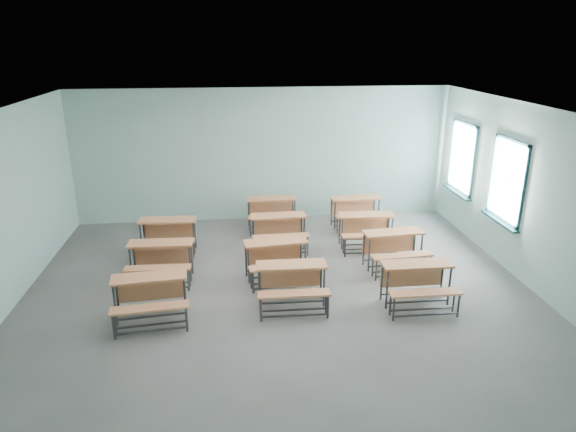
% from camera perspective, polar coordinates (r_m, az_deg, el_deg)
% --- Properties ---
extents(room, '(9.04, 8.04, 3.24)m').
position_cam_1_polar(room, '(8.67, -0.45, 1.16)').
color(room, slate).
rests_on(room, ground).
extents(desk_unit_r0c0, '(1.24, 0.90, 0.73)m').
position_cam_1_polar(desk_unit_r0c0, '(8.44, -15.09, -8.23)').
color(desk_unit_r0c0, '#CA7649').
rests_on(desk_unit_r0c0, ground).
extents(desk_unit_r0c1, '(1.18, 0.80, 0.73)m').
position_cam_1_polar(desk_unit_r0c1, '(8.57, 0.43, -7.08)').
color(desk_unit_r0c1, '#CA7649').
rests_on(desk_unit_r0c1, ground).
extents(desk_unit_r0c2, '(1.17, 0.79, 0.73)m').
position_cam_1_polar(desk_unit_r0c2, '(8.86, 14.25, -6.79)').
color(desk_unit_r0c2, '#CA7649').
rests_on(desk_unit_r0c2, ground).
extents(desk_unit_r1c0, '(1.19, 0.82, 0.73)m').
position_cam_1_polar(desk_unit_r1c0, '(9.72, -14.00, -4.37)').
color(desk_unit_r1c0, '#CA7649').
rests_on(desk_unit_r1c0, ground).
extents(desk_unit_r1c1, '(1.26, 0.93, 0.73)m').
position_cam_1_polar(desk_unit_r1c1, '(9.50, -1.24, -4.33)').
color(desk_unit_r1c1, '#CA7649').
rests_on(desk_unit_r1c1, ground).
extents(desk_unit_r1c2, '(1.23, 0.88, 0.73)m').
position_cam_1_polar(desk_unit_r1c2, '(10.16, 11.79, -3.16)').
color(desk_unit_r1c2, '#CA7649').
rests_on(desk_unit_r1c2, ground).
extents(desk_unit_r2c0, '(1.20, 0.83, 0.73)m').
position_cam_1_polar(desk_unit_r2c0, '(10.89, -13.26, -1.71)').
color(desk_unit_r2c0, '#CA7649').
rests_on(desk_unit_r2c0, ground).
extents(desk_unit_r2c1, '(1.19, 0.82, 0.73)m').
position_cam_1_polar(desk_unit_r2c1, '(10.86, -1.01, -1.24)').
color(desk_unit_r2c1, '#CA7649').
rests_on(desk_unit_r2c1, ground).
extents(desk_unit_r2c2, '(1.20, 0.84, 0.73)m').
position_cam_1_polar(desk_unit_r2c2, '(11.03, 8.77, -1.13)').
color(desk_unit_r2c2, '#CA7649').
rests_on(desk_unit_r2c2, ground).
extents(desk_unit_r3c1, '(1.18, 0.80, 0.73)m').
position_cam_1_polar(desk_unit_r3c1, '(12.03, -1.79, 0.82)').
color(desk_unit_r3c1, '#CA7649').
rests_on(desk_unit_r3c1, ground).
extents(desk_unit_r3c2, '(1.22, 0.86, 0.73)m').
position_cam_1_polar(desk_unit_r3c2, '(12.19, 7.62, 0.91)').
color(desk_unit_r3c2, '#CA7649').
rests_on(desk_unit_r3c2, ground).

